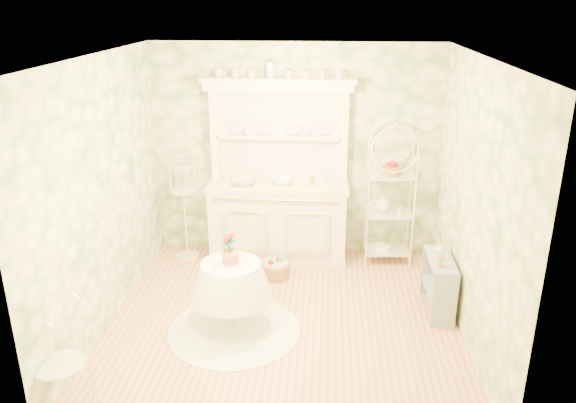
# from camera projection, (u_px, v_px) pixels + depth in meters

# --- Properties ---
(floor) EXTENTS (3.60, 3.60, 0.00)m
(floor) POSITION_uv_depth(u_px,v_px,m) (284.00, 320.00, 5.89)
(floor) COLOR tan
(floor) RESTS_ON ground
(ceiling) EXTENTS (3.60, 3.60, 0.00)m
(ceiling) POSITION_uv_depth(u_px,v_px,m) (284.00, 57.00, 4.96)
(ceiling) COLOR white
(ceiling) RESTS_ON floor
(wall_left) EXTENTS (3.60, 3.60, 0.00)m
(wall_left) POSITION_uv_depth(u_px,v_px,m) (103.00, 195.00, 5.55)
(wall_left) COLOR #F8F1CE
(wall_left) RESTS_ON floor
(wall_right) EXTENTS (3.60, 3.60, 0.00)m
(wall_right) POSITION_uv_depth(u_px,v_px,m) (474.00, 205.00, 5.30)
(wall_right) COLOR #F8F1CE
(wall_right) RESTS_ON floor
(wall_back) EXTENTS (3.60, 3.60, 0.00)m
(wall_back) POSITION_uv_depth(u_px,v_px,m) (296.00, 152.00, 7.11)
(wall_back) COLOR #F8F1CE
(wall_back) RESTS_ON floor
(wall_front) EXTENTS (3.60, 3.60, 0.00)m
(wall_front) POSITION_uv_depth(u_px,v_px,m) (263.00, 292.00, 3.74)
(wall_front) COLOR #F8F1CE
(wall_front) RESTS_ON floor
(kitchen_dresser) EXTENTS (1.87, 0.61, 2.29)m
(kitchen_dresser) POSITION_uv_depth(u_px,v_px,m) (278.00, 173.00, 6.93)
(kitchen_dresser) COLOR white
(kitchen_dresser) RESTS_ON floor
(bakers_rack) EXTENTS (0.56, 0.42, 1.70)m
(bakers_rack) POSITION_uv_depth(u_px,v_px,m) (390.00, 198.00, 6.94)
(bakers_rack) COLOR white
(bakers_rack) RESTS_ON floor
(side_shelf) EXTENTS (0.28, 0.68, 0.57)m
(side_shelf) POSITION_uv_depth(u_px,v_px,m) (438.00, 286.00, 6.00)
(side_shelf) COLOR #8994A8
(side_shelf) RESTS_ON floor
(round_table) EXTENTS (0.94, 0.94, 0.80)m
(round_table) POSITION_uv_depth(u_px,v_px,m) (232.00, 291.00, 5.67)
(round_table) COLOR white
(round_table) RESTS_ON floor
(cafe_chair) EXTENTS (0.53, 0.53, 0.97)m
(cafe_chair) POSITION_uv_depth(u_px,v_px,m) (58.00, 361.00, 4.44)
(cafe_chair) COLOR white
(cafe_chair) RESTS_ON floor
(birdcage_stand) EXTENTS (0.34, 0.34, 1.37)m
(birdcage_stand) POSITION_uv_depth(u_px,v_px,m) (184.00, 208.00, 7.09)
(birdcage_stand) COLOR white
(birdcage_stand) RESTS_ON floor
(floor_basket) EXTENTS (0.46, 0.46, 0.24)m
(floor_basket) POSITION_uv_depth(u_px,v_px,m) (276.00, 268.00, 6.77)
(floor_basket) COLOR #9E6D43
(floor_basket) RESTS_ON floor
(lace_rug) EXTENTS (1.66, 1.66, 0.01)m
(lace_rug) POSITION_uv_depth(u_px,v_px,m) (234.00, 330.00, 5.71)
(lace_rug) COLOR white
(lace_rug) RESTS_ON floor
(bowl_floral) EXTENTS (0.32, 0.32, 0.07)m
(bowl_floral) POSITION_uv_depth(u_px,v_px,m) (244.00, 184.00, 6.94)
(bowl_floral) COLOR white
(bowl_floral) RESTS_ON kitchen_dresser
(bowl_white) EXTENTS (0.29, 0.29, 0.08)m
(bowl_white) POSITION_uv_depth(u_px,v_px,m) (283.00, 183.00, 6.96)
(bowl_white) COLOR white
(bowl_white) RESTS_ON kitchen_dresser
(cup_left) EXTENTS (0.14, 0.14, 0.10)m
(cup_left) POSITION_uv_depth(u_px,v_px,m) (248.00, 133.00, 6.95)
(cup_left) COLOR white
(cup_left) RESTS_ON kitchen_dresser
(cup_right) EXTENTS (0.11, 0.11, 0.09)m
(cup_right) POSITION_uv_depth(u_px,v_px,m) (307.00, 134.00, 6.90)
(cup_right) COLOR white
(cup_right) RESTS_ON kitchen_dresser
(potted_geranium) EXTENTS (0.17, 0.13, 0.30)m
(potted_geranium) POSITION_uv_depth(u_px,v_px,m) (229.00, 250.00, 5.52)
(potted_geranium) COLOR #3F7238
(potted_geranium) RESTS_ON round_table
(bottle_amber) EXTENTS (0.09, 0.09, 0.17)m
(bottle_amber) POSITION_uv_depth(u_px,v_px,m) (440.00, 261.00, 5.68)
(bottle_amber) COLOR #B77F34
(bottle_amber) RESTS_ON side_shelf
(bottle_blue) EXTENTS (0.05, 0.05, 0.10)m
(bottle_blue) POSITION_uv_depth(u_px,v_px,m) (442.00, 256.00, 5.86)
(bottle_blue) COLOR #99B3CA
(bottle_blue) RESTS_ON side_shelf
(bottle_glass) EXTENTS (0.09, 0.09, 0.10)m
(bottle_glass) POSITION_uv_depth(u_px,v_px,m) (439.00, 249.00, 6.04)
(bottle_glass) COLOR silver
(bottle_glass) RESTS_ON side_shelf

